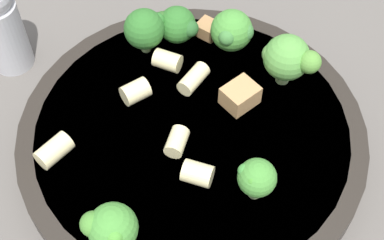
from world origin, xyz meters
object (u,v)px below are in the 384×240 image
object	(u,v)px
pasta_bowl	(192,136)
broccoli_floret_2	(256,178)
chicken_chunk_1	(208,29)
rigatoni_0	(167,61)
rigatoni_3	(177,142)
broccoli_floret_3	(290,60)
rigatoni_4	(194,79)
rigatoni_1	(135,92)
pepper_shaker	(0,24)
broccoli_floret_0	(145,29)
broccoli_floret_1	(232,31)
chicken_chunk_0	(237,92)
rigatoni_5	(197,173)
broccoli_floret_4	(176,25)
rigatoni_2	(54,150)
broccoli_floret_5	(111,228)

from	to	relation	value
pasta_bowl	broccoli_floret_2	size ratio (longest dim) A/B	7.66
broccoli_floret_2	chicken_chunk_1	bearing A→B (deg)	-22.54
rigatoni_0	rigatoni_3	distance (m)	0.09
broccoli_floret_2	broccoli_floret_3	xyz separation A→B (m)	(0.07, -0.09, 0.01)
pasta_bowl	rigatoni_4	world-z (taller)	rigatoni_4
broccoli_floret_2	chicken_chunk_1	distance (m)	0.17
rigatoni_1	pepper_shaker	xyz separation A→B (m)	(0.12, 0.07, 0.01)
broccoli_floret_0	rigatoni_1	size ratio (longest dim) A/B	1.98
broccoli_floret_1	chicken_chunk_0	distance (m)	0.06
rigatoni_0	rigatoni_5	size ratio (longest dim) A/B	1.04
broccoli_floret_0	rigatoni_5	distance (m)	0.14
pasta_bowl	broccoli_floret_1	distance (m)	0.10
rigatoni_1	chicken_chunk_1	distance (m)	0.10
chicken_chunk_0	rigatoni_1	bearing A→B (deg)	56.52
broccoli_floret_1	pepper_shaker	xyz separation A→B (m)	(0.12, 0.17, -0.00)
rigatoni_0	broccoli_floret_4	bearing A→B (deg)	-45.51
chicken_chunk_1	pepper_shaker	distance (m)	0.19
broccoli_floret_3	rigatoni_1	bearing A→B (deg)	64.81
pasta_bowl	chicken_chunk_0	world-z (taller)	chicken_chunk_0
broccoli_floret_1	rigatoni_5	world-z (taller)	broccoli_floret_1
rigatoni_3	chicken_chunk_1	bearing A→B (deg)	-44.87
chicken_chunk_0	chicken_chunk_1	bearing A→B (deg)	-16.68
rigatoni_1	chicken_chunk_1	xyz separation A→B (m)	(0.03, -0.09, -0.00)
rigatoni_5	chicken_chunk_0	bearing A→B (deg)	-55.91
broccoli_floret_4	rigatoni_0	xyz separation A→B (m)	(-0.02, 0.02, -0.01)
broccoli_floret_3	rigatoni_4	xyz separation A→B (m)	(0.04, 0.07, -0.02)
pasta_bowl	rigatoni_2	bearing A→B (deg)	71.76
rigatoni_3	rigatoni_0	bearing A→B (deg)	-26.52
rigatoni_5	chicken_chunk_1	xyz separation A→B (m)	(0.12, -0.09, -0.00)
rigatoni_0	rigatoni_4	xyz separation A→B (m)	(-0.03, -0.01, -0.00)
rigatoni_3	pepper_shaker	xyz separation A→B (m)	(0.19, 0.07, 0.01)
rigatoni_1	chicken_chunk_0	distance (m)	0.08
broccoli_floret_1	chicken_chunk_0	size ratio (longest dim) A/B	1.45
rigatoni_4	rigatoni_5	size ratio (longest dim) A/B	1.33
pepper_shaker	rigatoni_3	bearing A→B (deg)	-159.49
broccoli_floret_0	pepper_shaker	bearing A→B (deg)	52.07
rigatoni_1	chicken_chunk_0	bearing A→B (deg)	-123.48
rigatoni_3	broccoli_floret_5	bearing A→B (deg)	119.95
chicken_chunk_0	rigatoni_0	bearing A→B (deg)	25.45
chicken_chunk_1	chicken_chunk_0	bearing A→B (deg)	163.32
broccoli_floret_2	broccoli_floret_3	world-z (taller)	broccoli_floret_3
rigatoni_3	rigatoni_2	bearing A→B (deg)	62.40
broccoli_floret_2	rigatoni_0	world-z (taller)	broccoli_floret_2
broccoli_floret_5	rigatoni_1	world-z (taller)	broccoli_floret_5
broccoli_floret_5	rigatoni_2	bearing A→B (deg)	2.78
rigatoni_2	rigatoni_5	xyz separation A→B (m)	(-0.08, -0.08, 0.00)
broccoli_floret_2	chicken_chunk_1	world-z (taller)	broccoli_floret_2
broccoli_floret_0	broccoli_floret_2	bearing A→B (deg)	177.34
rigatoni_0	rigatoni_2	size ratio (longest dim) A/B	0.84
broccoli_floret_0	rigatoni_5	size ratio (longest dim) A/B	1.95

